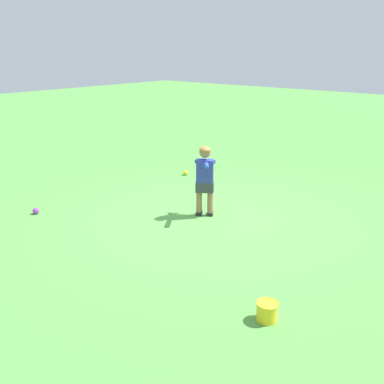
{
  "coord_description": "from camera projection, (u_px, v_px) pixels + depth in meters",
  "views": [
    {
      "loc": [
        -3.85,
        5.07,
        2.49
      ],
      "look_at": [
        0.19,
        0.3,
        0.45
      ],
      "focal_mm": 42.08,
      "sensor_mm": 36.0,
      "label": 1
    }
  ],
  "objects": [
    {
      "name": "play_ball_far_left",
      "position": [
        36.0,
        211.0,
        6.97
      ],
      "size": [
        0.1,
        0.1,
        0.1
      ],
      "primitive_type": "sphere",
      "color": "purple",
      "rests_on": "ground"
    },
    {
      "name": "ground_plane",
      "position": [
        214.0,
        218.0,
        6.82
      ],
      "size": [
        40.0,
        40.0,
        0.0
      ],
      "primitive_type": "plane",
      "color": "#519942"
    },
    {
      "name": "toy_bucket",
      "position": [
        267.0,
        311.0,
        4.26
      ],
      "size": [
        0.22,
        0.22,
        0.19
      ],
      "color": "yellow",
      "rests_on": "ground"
    },
    {
      "name": "play_ball_midfield",
      "position": [
        186.0,
        173.0,
        9.06
      ],
      "size": [
        0.1,
        0.1,
        0.1
      ],
      "primitive_type": "sphere",
      "color": "yellow",
      "rests_on": "ground"
    },
    {
      "name": "child_batter",
      "position": [
        205.0,
        175.0,
        6.73
      ],
      "size": [
        0.46,
        0.52,
        1.08
      ],
      "color": "#232328",
      "rests_on": "ground"
    }
  ]
}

